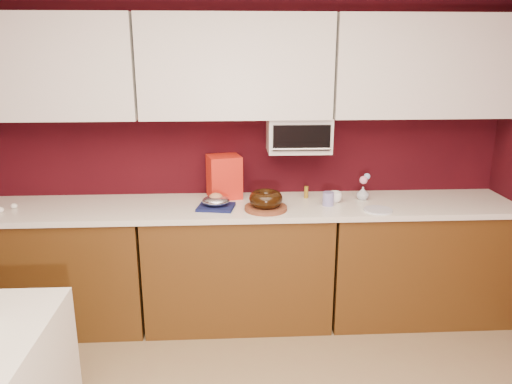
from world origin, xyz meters
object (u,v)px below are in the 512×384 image
object	(u,v)px
toaster_oven	(299,134)
bundt_cake	(266,199)
coffee_mug	(335,196)
blue_jar	(328,199)
flower_vase	(363,192)
pandoro_box	(224,177)
foil_ham_nest	(216,201)

from	to	relation	value
toaster_oven	bundt_cake	world-z (taller)	toaster_oven
toaster_oven	coffee_mug	size ratio (longest dim) A/B	4.82
coffee_mug	blue_jar	size ratio (longest dim) A/B	0.97
toaster_oven	blue_jar	distance (m)	0.52
bundt_cake	flower_vase	distance (m)	0.76
blue_jar	flower_vase	world-z (taller)	flower_vase
bundt_cake	blue_jar	world-z (taller)	bundt_cake
bundt_cake	coffee_mug	distance (m)	0.54
toaster_oven	pandoro_box	xyz separation A→B (m)	(-0.54, 0.03, -0.32)
foil_ham_nest	coffee_mug	distance (m)	0.86
foil_ham_nest	pandoro_box	bearing A→B (deg)	78.08
toaster_oven	bundt_cake	bearing A→B (deg)	-130.62
flower_vase	bundt_cake	bearing A→B (deg)	-163.77
coffee_mug	flower_vase	xyz separation A→B (m)	(0.22, 0.06, 0.01)
blue_jar	foil_ham_nest	bearing A→B (deg)	-178.24
bundt_cake	foil_ham_nest	distance (m)	0.35
pandoro_box	coffee_mug	distance (m)	0.83
bundt_cake	blue_jar	distance (m)	0.46
toaster_oven	foil_ham_nest	bearing A→B (deg)	-158.15
foil_ham_nest	flower_vase	bearing A→B (deg)	8.14
foil_ham_nest	flower_vase	distance (m)	1.08
blue_jar	flower_vase	size ratio (longest dim) A/B	0.88
coffee_mug	blue_jar	bearing A→B (deg)	-132.02
bundt_cake	pandoro_box	bearing A→B (deg)	130.90
bundt_cake	flower_vase	world-z (taller)	bundt_cake
pandoro_box	flower_vase	world-z (taller)	pandoro_box
pandoro_box	coffee_mug	world-z (taller)	pandoro_box
coffee_mug	pandoro_box	bearing A→B (deg)	167.58
toaster_oven	coffee_mug	xyz separation A→B (m)	(0.26, -0.15, -0.43)
coffee_mug	foil_ham_nest	bearing A→B (deg)	-173.66
toaster_oven	pandoro_box	bearing A→B (deg)	176.79
toaster_oven	blue_jar	xyz separation A→B (m)	(0.19, -0.22, -0.43)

